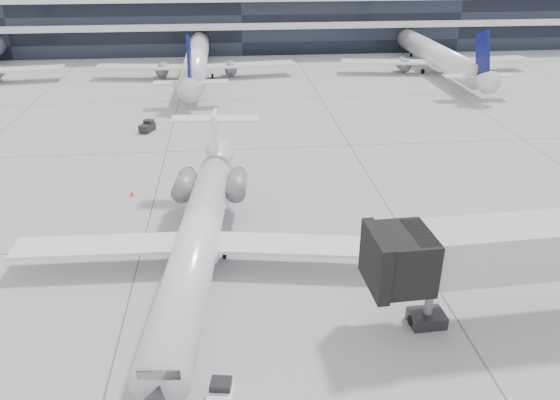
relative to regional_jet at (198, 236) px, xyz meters
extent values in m
plane|color=#99999C|center=(5.57, 3.12, -2.50)|extent=(220.00, 220.00, 0.00)
cube|color=black|center=(5.57, 85.12, 2.50)|extent=(170.00, 22.00, 10.00)
cylinder|color=white|center=(-0.09, -0.91, -0.08)|extent=(5.18, 25.40, 2.84)
cone|color=white|center=(1.25, 13.33, 0.24)|extent=(3.00, 3.60, 2.70)
cube|color=white|center=(-6.80, 0.77, -0.81)|extent=(11.63, 3.01, 0.23)
cube|color=white|center=(6.82, -0.50, -0.81)|extent=(11.86, 4.58, 0.23)
cylinder|color=slate|center=(-1.38, 7.87, 0.34)|extent=(1.90, 3.71, 1.58)
cylinder|color=slate|center=(2.81, 7.48, 0.34)|extent=(1.90, 3.71, 1.58)
cube|color=white|center=(1.19, 12.70, 2.45)|extent=(0.55, 2.75, 4.73)
cube|color=white|center=(1.23, 13.12, 4.13)|extent=(7.70, 2.38, 0.17)
cylinder|color=black|center=(-1.02, -10.87, -2.20)|extent=(0.24, 0.60, 0.59)
cylinder|color=black|center=(-1.46, 1.33, -2.16)|extent=(0.31, 0.69, 0.67)
cylinder|color=black|center=(1.68, 1.03, -2.16)|extent=(0.31, 0.69, 0.67)
cube|color=#ACAEB1|center=(19.76, -7.19, 2.35)|extent=(15.92, 3.97, 2.93)
cube|color=black|center=(11.66, -7.61, 2.24)|extent=(3.11, 3.75, 3.16)
cylinder|color=slate|center=(13.57, -7.51, -0.92)|extent=(0.50, 0.50, 3.16)
cube|color=black|center=(13.57, -7.51, -2.10)|extent=(2.11, 1.68, 0.79)
cube|color=white|center=(1.38, -12.81, -1.99)|extent=(1.52, 2.21, 0.83)
cube|color=black|center=(1.46, -12.35, -1.43)|extent=(1.14, 0.99, 0.46)
cylinder|color=black|center=(1.00, -11.99, -2.29)|extent=(0.23, 0.43, 0.41)
cylinder|color=black|center=(2.00, -12.16, -2.29)|extent=(0.23, 0.43, 0.41)
cone|color=#FD4C0D|center=(-6.48, 12.30, -2.24)|extent=(0.33, 0.33, 0.52)
cube|color=#FD4C0D|center=(-6.48, 12.30, -2.48)|extent=(0.42, 0.42, 0.03)
cube|color=black|center=(-7.22, 30.18, -1.99)|extent=(1.89, 2.34, 0.83)
cube|color=black|center=(-7.05, 30.61, -1.43)|extent=(1.26, 1.16, 0.46)
cylinder|color=black|center=(-7.41, 31.06, -2.29)|extent=(0.31, 0.44, 0.41)
cylinder|color=black|center=(-6.47, 30.67, -2.29)|extent=(0.31, 0.44, 0.41)
cylinder|color=black|center=(-7.97, 29.69, -2.29)|extent=(0.31, 0.44, 0.41)
cylinder|color=black|center=(-7.03, 29.30, -2.29)|extent=(0.31, 0.44, 0.41)
camera|label=1|loc=(2.38, -32.55, 18.32)|focal=35.00mm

